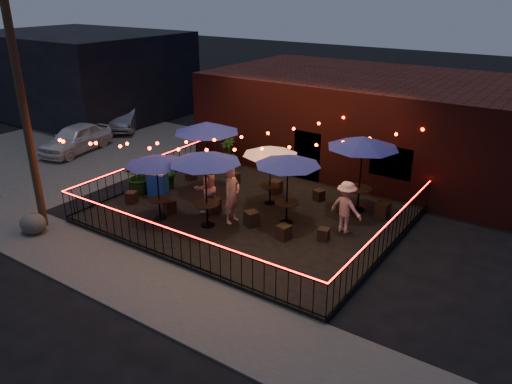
# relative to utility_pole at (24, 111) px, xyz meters

# --- Properties ---
(ground) EXTENTS (110.00, 110.00, 0.00)m
(ground) POSITION_rel_utility_pole_xyz_m (5.40, 2.60, -4.00)
(ground) COLOR black
(ground) RESTS_ON ground
(patio) EXTENTS (10.00, 8.00, 0.15)m
(patio) POSITION_rel_utility_pole_xyz_m (5.40, 4.60, -3.92)
(patio) COLOR black
(patio) RESTS_ON ground
(sidewalk) EXTENTS (18.00, 2.50, 0.05)m
(sidewalk) POSITION_rel_utility_pole_xyz_m (5.40, -0.65, -3.98)
(sidewalk) COLOR #423F3D
(sidewalk) RESTS_ON ground
(parking_lot) EXTENTS (11.00, 12.00, 0.02)m
(parking_lot) POSITION_rel_utility_pole_xyz_m (-6.60, 6.60, -3.99)
(parking_lot) COLOR #423F3D
(parking_lot) RESTS_ON ground
(brick_building) EXTENTS (14.00, 8.00, 4.00)m
(brick_building) POSITION_rel_utility_pole_xyz_m (6.40, 12.59, -2.00)
(brick_building) COLOR #39120F
(brick_building) RESTS_ON ground
(background_building) EXTENTS (12.00, 9.00, 5.00)m
(background_building) POSITION_rel_utility_pole_xyz_m (-12.60, 11.60, -1.50)
(background_building) COLOR black
(background_building) RESTS_ON ground
(utility_pole) EXTENTS (0.26, 0.26, 8.00)m
(utility_pole) POSITION_rel_utility_pole_xyz_m (0.00, 0.00, 0.00)
(utility_pole) COLOR #3E2719
(utility_pole) RESTS_ON ground
(fence_front) EXTENTS (10.00, 0.04, 1.04)m
(fence_front) POSITION_rel_utility_pole_xyz_m (5.40, 0.60, -3.34)
(fence_front) COLOR black
(fence_front) RESTS_ON patio
(fence_left) EXTENTS (0.04, 8.00, 1.04)m
(fence_left) POSITION_rel_utility_pole_xyz_m (0.40, 4.60, -3.34)
(fence_left) COLOR black
(fence_left) RESTS_ON patio
(fence_right) EXTENTS (0.04, 8.00, 1.04)m
(fence_right) POSITION_rel_utility_pole_xyz_m (10.40, 4.60, -3.34)
(fence_right) COLOR black
(fence_right) RESTS_ON patio
(festoon_lights) EXTENTS (10.02, 8.72, 1.32)m
(festoon_lights) POSITION_rel_utility_pole_xyz_m (4.39, 4.30, -1.48)
(festoon_lights) COLOR #FF1D01
(festoon_lights) RESTS_ON ground
(cafe_table_0) EXTENTS (2.43, 2.43, 2.32)m
(cafe_table_0) POSITION_rel_utility_pole_xyz_m (3.05, 2.49, -1.73)
(cafe_table_0) COLOR black
(cafe_table_0) RESTS_ON patio
(cafe_table_1) EXTENTS (3.10, 3.10, 2.77)m
(cafe_table_1) POSITION_rel_utility_pole_xyz_m (2.81, 5.42, -1.32)
(cafe_table_1) COLOR black
(cafe_table_1) RESTS_ON patio
(cafe_table_2) EXTENTS (3.09, 3.09, 2.61)m
(cafe_table_2) POSITION_rel_utility_pole_xyz_m (4.76, 2.98, -1.47)
(cafe_table_2) COLOR black
(cafe_table_2) RESTS_ON patio
(cafe_table_3) EXTENTS (2.10, 2.10, 2.22)m
(cafe_table_3) POSITION_rel_utility_pole_xyz_m (5.48, 5.71, -1.83)
(cafe_table_3) COLOR black
(cafe_table_3) RESTS_ON patio
(cafe_table_4) EXTENTS (2.76, 2.76, 2.43)m
(cafe_table_4) POSITION_rel_utility_pole_xyz_m (6.83, 4.67, -1.63)
(cafe_table_4) COLOR black
(cafe_table_4) RESTS_ON patio
(cafe_table_5) EXTENTS (2.72, 2.72, 2.75)m
(cafe_table_5) POSITION_rel_utility_pole_xyz_m (8.42, 6.98, -1.34)
(cafe_table_5) COLOR black
(cafe_table_5) RESTS_ON patio
(bistro_chair_0) EXTENTS (0.47, 0.47, 0.43)m
(bistro_chair_0) POSITION_rel_utility_pole_xyz_m (1.23, 2.85, -3.63)
(bistro_chair_0) COLOR black
(bistro_chair_0) RESTS_ON patio
(bistro_chair_1) EXTENTS (0.51, 0.51, 0.46)m
(bistro_chair_1) POSITION_rel_utility_pole_xyz_m (2.98, 3.03, -3.62)
(bistro_chair_1) COLOR black
(bistro_chair_1) RESTS_ON patio
(bistro_chair_2) EXTENTS (0.50, 0.50, 0.46)m
(bistro_chair_2) POSITION_rel_utility_pole_xyz_m (1.44, 5.93, -3.62)
(bistro_chair_2) COLOR black
(bistro_chair_2) RESTS_ON patio
(bistro_chair_3) EXTENTS (0.45, 0.45, 0.47)m
(bistro_chair_3) POSITION_rel_utility_pole_xyz_m (3.22, 6.51, -3.61)
(bistro_chair_3) COLOR black
(bistro_chair_3) RESTS_ON patio
(bistro_chair_4) EXTENTS (0.55, 0.55, 0.51)m
(bistro_chair_4) POSITION_rel_utility_pole_xyz_m (4.25, 3.92, -3.60)
(bistro_chair_4) COLOR black
(bistro_chair_4) RESTS_ON patio
(bistro_chair_5) EXTENTS (0.55, 0.55, 0.49)m
(bistro_chair_5) POSITION_rel_utility_pole_xyz_m (5.97, 3.83, -3.60)
(bistro_chair_5) COLOR black
(bistro_chair_5) RESTS_ON patio
(bistro_chair_6) EXTENTS (0.44, 0.44, 0.50)m
(bistro_chair_6) POSITION_rel_utility_pole_xyz_m (5.12, 6.70, -3.60)
(bistro_chair_6) COLOR black
(bistro_chair_6) RESTS_ON patio
(bistro_chair_7) EXTENTS (0.44, 0.44, 0.41)m
(bistro_chair_7) POSITION_rel_utility_pole_xyz_m (6.84, 6.99, -3.65)
(bistro_chair_7) COLOR black
(bistro_chair_7) RESTS_ON patio
(bistro_chair_8) EXTENTS (0.47, 0.47, 0.46)m
(bistro_chair_8) POSITION_rel_utility_pole_xyz_m (7.37, 3.60, -3.62)
(bistro_chair_8) COLOR black
(bistro_chair_8) RESTS_ON patio
(bistro_chair_9) EXTENTS (0.39, 0.39, 0.40)m
(bistro_chair_9) POSITION_rel_utility_pole_xyz_m (8.46, 4.24, -3.65)
(bistro_chair_9) COLOR black
(bistro_chair_9) RESTS_ON patio
(bistro_chair_10) EXTENTS (0.54, 0.54, 0.49)m
(bistro_chair_10) POSITION_rel_utility_pole_xyz_m (8.04, 6.52, -3.60)
(bistro_chair_10) COLOR black
(bistro_chair_10) RESTS_ON patio
(bistro_chair_11) EXTENTS (0.47, 0.47, 0.51)m
(bistro_chair_11) POSITION_rel_utility_pole_xyz_m (9.34, 6.99, -3.60)
(bistro_chair_11) COLOR black
(bistro_chair_11) RESTS_ON patio
(patron_a) EXTENTS (0.49, 0.73, 1.96)m
(patron_a) POSITION_rel_utility_pole_xyz_m (5.27, 3.69, -2.87)
(patron_a) COLOR tan
(patron_a) RESTS_ON patio
(patron_b) EXTENTS (0.97, 1.09, 1.85)m
(patron_b) POSITION_rel_utility_pole_xyz_m (4.03, 3.83, -2.92)
(patron_b) COLOR tan
(patron_b) RESTS_ON patio
(patron_c) EXTENTS (1.22, 0.82, 1.75)m
(patron_c) POSITION_rel_utility_pole_xyz_m (8.75, 5.15, -2.98)
(patron_c) COLOR tan
(patron_c) RESTS_ON patio
(potted_shrub_a) EXTENTS (1.55, 1.46, 1.38)m
(potted_shrub_a) POSITION_rel_utility_pole_xyz_m (0.80, 3.74, -3.16)
(potted_shrub_a) COLOR #103E0D
(potted_shrub_a) RESTS_ON patio
(potted_shrub_b) EXTENTS (0.91, 0.81, 1.38)m
(potted_shrub_b) POSITION_rel_utility_pole_xyz_m (1.35, 4.76, -3.16)
(potted_shrub_b) COLOR #133310
(potted_shrub_b) RESTS_ON patio
(potted_shrub_c) EXTENTS (0.90, 0.90, 1.33)m
(potted_shrub_c) POSITION_rel_utility_pole_xyz_m (1.79, 7.99, -3.18)
(potted_shrub_c) COLOR #12360B
(potted_shrub_c) RESTS_ON patio
(cooler) EXTENTS (0.85, 0.71, 0.97)m
(cooler) POSITION_rel_utility_pole_xyz_m (1.55, 3.92, -3.36)
(cooler) COLOR blue
(cooler) RESTS_ON patio
(boulder) EXTENTS (0.92, 0.78, 0.71)m
(boulder) POSITION_rel_utility_pole_xyz_m (0.19, -0.50, -3.64)
(boulder) COLOR #43433F
(boulder) RESTS_ON ground
(car_white) EXTENTS (2.35, 4.25, 1.37)m
(car_white) POSITION_rel_utility_pole_xyz_m (-6.01, 5.91, -3.32)
(car_white) COLOR silver
(car_white) RESTS_ON ground
(car_silver) EXTENTS (4.06, 4.61, 1.51)m
(car_silver) POSITION_rel_utility_pole_xyz_m (-7.59, 10.42, -3.25)
(car_silver) COLOR gray
(car_silver) RESTS_ON ground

